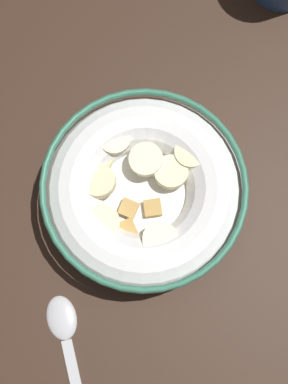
{
  "coord_description": "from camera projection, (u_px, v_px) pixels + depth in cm",
  "views": [
    {
      "loc": [
        4.15,
        -9.41,
        50.29
      ],
      "look_at": [
        0.0,
        0.0,
        3.0
      ],
      "focal_mm": 49.24,
      "sensor_mm": 36.0,
      "label": 1
    }
  ],
  "objects": [
    {
      "name": "ground_plane",
      "position": [
        144.0,
        201.0,
        0.52
      ],
      "size": [
        120.74,
        120.74,
        2.0
      ],
      "primitive_type": "cube",
      "color": "#332116"
    },
    {
      "name": "cereal_bowl",
      "position": [
        144.0,
        192.0,
        0.48
      ],
      "size": [
        18.53,
        18.53,
        5.47
      ],
      "color": "white",
      "rests_on": "ground_plane"
    },
    {
      "name": "spoon",
      "position": [
        66.0,
        342.0,
        0.48
      ],
      "size": [
        10.77,
        12.95,
        0.8
      ],
      "color": "#B7B7BC",
      "rests_on": "ground_plane"
    }
  ]
}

